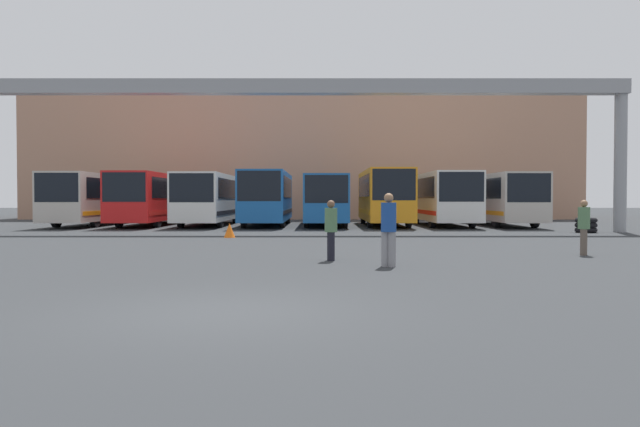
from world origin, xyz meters
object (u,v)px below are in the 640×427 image
(bus_slot_2, at_px, (209,196))
(bus_slot_4, at_px, (325,197))
(traffic_cone, at_px, (229,230))
(pedestrian_near_right, at_px, (388,228))
(bus_slot_1, at_px, (152,196))
(pedestrian_near_center, at_px, (330,229))
(bus_slot_5, at_px, (383,194))
(bus_slot_7, at_px, (500,196))
(pedestrian_mid_left, at_px, (583,226))
(bus_slot_0, at_px, (95,196))
(bus_slot_3, at_px, (267,195))
(tire_stack, at_px, (585,225))
(bus_slot_6, at_px, (441,196))

(bus_slot_2, relative_size, bus_slot_4, 1.00)
(traffic_cone, bearing_deg, bus_slot_4, 70.88)
(pedestrian_near_right, relative_size, traffic_cone, 2.90)
(bus_slot_1, bearing_deg, pedestrian_near_center, -64.21)
(bus_slot_5, bearing_deg, bus_slot_7, 1.19)
(bus_slot_4, xyz_separation_m, pedestrian_mid_left, (7.40, -20.27, -0.87))
(bus_slot_0, bearing_deg, bus_slot_4, -1.06)
(bus_slot_0, xyz_separation_m, bus_slot_3, (10.71, -0.44, 0.06))
(traffic_cone, height_order, tire_stack, tire_stack)
(bus_slot_4, distance_m, pedestrian_near_center, 21.88)
(bus_slot_4, xyz_separation_m, bus_slot_7, (10.71, -0.38, 0.05))
(bus_slot_1, xyz_separation_m, bus_slot_5, (14.29, -0.73, 0.10))
(traffic_cone, bearing_deg, bus_slot_5, 56.12)
(bus_slot_7, xyz_separation_m, pedestrian_mid_left, (-3.31, -19.89, -0.93))
(bus_slot_4, height_order, pedestrian_mid_left, bus_slot_4)
(bus_slot_4, distance_m, bus_slot_5, 3.61)
(traffic_cone, bearing_deg, bus_slot_3, 87.03)
(bus_slot_6, bearing_deg, pedestrian_near_center, -108.49)
(bus_slot_4, distance_m, pedestrian_mid_left, 21.60)
(bus_slot_3, height_order, pedestrian_near_center, bus_slot_3)
(bus_slot_4, relative_size, tire_stack, 10.79)
(bus_slot_1, bearing_deg, bus_slot_0, 179.11)
(pedestrian_near_center, bearing_deg, tire_stack, 127.81)
(pedestrian_near_center, height_order, pedestrian_near_right, pedestrian_near_right)
(pedestrian_mid_left, bearing_deg, pedestrian_near_right, -32.52)
(bus_slot_1, xyz_separation_m, pedestrian_mid_left, (18.11, -20.48, -0.96))
(bus_slot_0, bearing_deg, tire_stack, -17.42)
(pedestrian_near_right, bearing_deg, bus_slot_6, -79.53)
(bus_slot_1, relative_size, bus_slot_2, 1.04)
(bus_slot_0, distance_m, bus_slot_4, 14.29)
(bus_slot_0, height_order, tire_stack, bus_slot_0)
(pedestrian_mid_left, height_order, pedestrian_near_right, pedestrian_near_right)
(pedestrian_near_center, xyz_separation_m, tire_stack, (12.69, 13.68, -0.50))
(bus_slot_2, distance_m, bus_slot_7, 17.86)
(pedestrian_near_center, relative_size, traffic_cone, 2.61)
(bus_slot_1, bearing_deg, bus_slot_2, -3.38)
(bus_slot_6, height_order, tire_stack, bus_slot_6)
(bus_slot_6, bearing_deg, bus_slot_4, 177.13)
(pedestrian_near_center, height_order, traffic_cone, pedestrian_near_center)
(bus_slot_0, xyz_separation_m, pedestrian_near_center, (14.24, -22.13, -0.94))
(bus_slot_1, bearing_deg, bus_slot_4, -1.12)
(bus_slot_3, bearing_deg, traffic_cone, -92.97)
(bus_slot_7, height_order, pedestrian_near_center, bus_slot_7)
(bus_slot_1, xyz_separation_m, pedestrian_near_right, (12.05, -23.53, -0.86))
(bus_slot_3, height_order, bus_slot_5, bus_slot_5)
(bus_slot_7, height_order, pedestrian_mid_left, bus_slot_7)
(bus_slot_7, relative_size, traffic_cone, 16.88)
(bus_slot_7, bearing_deg, bus_slot_4, 177.99)
(pedestrian_mid_left, height_order, traffic_cone, pedestrian_mid_left)
(bus_slot_3, bearing_deg, bus_slot_0, 177.64)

